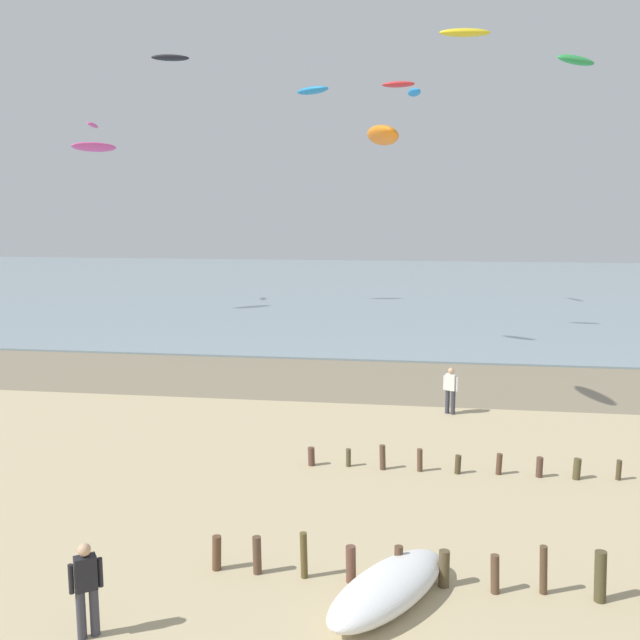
% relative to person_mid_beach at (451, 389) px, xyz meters
% --- Properties ---
extents(wet_sand_strip, '(120.00, 7.68, 0.01)m').
position_rel_person_mid_beach_xyz_m(wet_sand_strip, '(-4.92, 4.66, -0.91)').
color(wet_sand_strip, '#84755B').
rests_on(wet_sand_strip, ground).
extents(sea, '(160.00, 70.00, 0.10)m').
position_rel_person_mid_beach_xyz_m(sea, '(-4.92, 43.50, -0.87)').
color(sea, '#7F939E').
rests_on(sea, ground).
extents(groyne_mid, '(11.39, 0.36, 0.99)m').
position_rel_person_mid_beach_xyz_m(groyne_mid, '(0.88, -12.03, -0.50)').
color(groyne_mid, brown).
rests_on(groyne_mid, ground).
extents(groyne_far, '(9.70, 0.31, 0.72)m').
position_rel_person_mid_beach_xyz_m(groyne_far, '(0.55, -5.84, -0.62)').
color(groyne_far, brown).
rests_on(groyne_far, ground).
extents(person_mid_beach, '(0.52, 0.35, 1.71)m').
position_rel_person_mid_beach_xyz_m(person_mid_beach, '(0.00, 0.00, 0.00)').
color(person_mid_beach, '#383842').
rests_on(person_mid_beach, ground).
extents(person_by_waterline, '(0.48, 0.39, 1.71)m').
position_rel_person_mid_beach_xyz_m(person_by_waterline, '(-6.72, -14.53, 0.00)').
color(person_by_waterline, '#383842').
rests_on(person_by_waterline, ground).
extents(grounded_kite, '(2.77, 3.52, 0.68)m').
position_rel_person_mid_beach_xyz_m(grounded_kite, '(-1.65, -12.81, -0.58)').
color(grounded_kite, white).
rests_on(grounded_kite, ground).
extents(kite_aloft_0, '(3.02, 2.90, 0.87)m').
position_rel_person_mid_beach_xyz_m(kite_aloft_0, '(-23.65, 21.60, 10.76)').
color(kite_aloft_0, '#E54C99').
extents(kite_aloft_1, '(3.26, 3.00, 0.94)m').
position_rel_person_mid_beach_xyz_m(kite_aloft_1, '(8.11, 21.98, 15.64)').
color(kite_aloft_1, green).
extents(kite_aloft_2, '(1.92, 0.83, 0.38)m').
position_rel_person_mid_beach_xyz_m(kite_aloft_2, '(-2.62, 15.95, 13.42)').
color(kite_aloft_2, red).
extents(kite_aloft_3, '(1.49, 2.43, 0.67)m').
position_rel_person_mid_beach_xyz_m(kite_aloft_3, '(-1.90, 27.96, 14.92)').
color(kite_aloft_3, '#2384D1').
extents(kite_aloft_4, '(2.08, 1.77, 0.40)m').
position_rel_person_mid_beach_xyz_m(kite_aloft_4, '(-6.63, 10.29, 12.26)').
color(kite_aloft_4, '#2384D1').
extents(kite_aloft_5, '(1.13, 2.14, 0.57)m').
position_rel_person_mid_beach_xyz_m(kite_aloft_5, '(-25.62, 25.65, 12.74)').
color(kite_aloft_5, '#E54C99').
extents(kite_aloft_8, '(2.85, 1.53, 0.45)m').
position_rel_person_mid_beach_xyz_m(kite_aloft_8, '(-19.38, 25.51, 17.33)').
color(kite_aloft_8, black).
extents(kite_aloft_10, '(2.53, 1.16, 0.50)m').
position_rel_person_mid_beach_xyz_m(kite_aloft_10, '(0.67, 10.46, 14.76)').
color(kite_aloft_10, yellow).
extents(kite_aloft_11, '(1.82, 3.19, 0.84)m').
position_rel_person_mid_beach_xyz_m(kite_aloft_11, '(-2.55, -0.60, 8.90)').
color(kite_aloft_11, orange).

